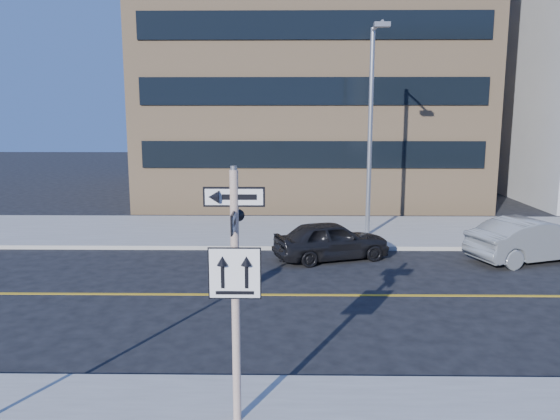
{
  "coord_description": "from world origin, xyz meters",
  "views": [
    {
      "loc": [
        0.79,
        -10.47,
        4.97
      ],
      "look_at": [
        0.59,
        4.0,
        2.4
      ],
      "focal_mm": 35.0,
      "sensor_mm": 36.0,
      "label": 1
    }
  ],
  "objects_px": {
    "parked_car_a": "(331,240)",
    "streetlight_a": "(371,119)",
    "parked_car_b": "(533,240)",
    "sign_pole": "(235,282)"
  },
  "relations": [
    {
      "from": "streetlight_a",
      "to": "parked_car_a",
      "type": "bearing_deg",
      "value": -119.66
    },
    {
      "from": "sign_pole",
      "to": "parked_car_a",
      "type": "xyz_separation_m",
      "value": [
        2.3,
        10.28,
        -1.76
      ]
    },
    {
      "from": "parked_car_a",
      "to": "parked_car_b",
      "type": "height_order",
      "value": "parked_car_b"
    },
    {
      "from": "streetlight_a",
      "to": "sign_pole",
      "type": "bearing_deg",
      "value": -106.77
    },
    {
      "from": "parked_car_a",
      "to": "streetlight_a",
      "type": "bearing_deg",
      "value": -48.47
    },
    {
      "from": "parked_car_a",
      "to": "parked_car_b",
      "type": "distance_m",
      "value": 6.82
    },
    {
      "from": "parked_car_a",
      "to": "streetlight_a",
      "type": "relative_size",
      "value": 0.5
    },
    {
      "from": "sign_pole",
      "to": "parked_car_b",
      "type": "distance_m",
      "value": 13.75
    },
    {
      "from": "sign_pole",
      "to": "parked_car_a",
      "type": "height_order",
      "value": "sign_pole"
    },
    {
      "from": "parked_car_a",
      "to": "parked_car_b",
      "type": "relative_size",
      "value": 0.88
    }
  ]
}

